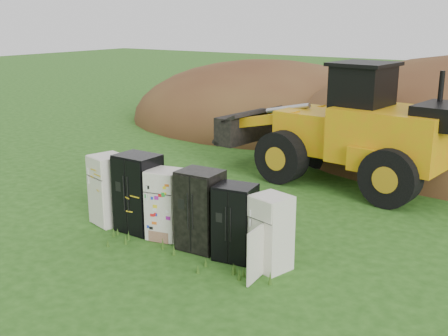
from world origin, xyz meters
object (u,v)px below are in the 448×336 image
(fridge_open_door, at_px, (271,233))
(fridge_black_right, at_px, (235,222))
(wheel_loader, at_px, (333,122))
(fridge_leftmost, at_px, (109,190))
(fridge_black_side, at_px, (139,193))
(fridge_dark_mid, at_px, (200,210))
(fridge_sticker, at_px, (165,204))

(fridge_open_door, bearing_deg, fridge_black_right, -165.61)
(wheel_loader, bearing_deg, fridge_leftmost, -108.15)
(fridge_black_side, relative_size, fridge_black_right, 1.15)
(fridge_black_side, relative_size, fridge_dark_mid, 1.05)
(fridge_sticker, height_order, wheel_loader, wheel_loader)
(fridge_black_side, distance_m, fridge_dark_mid, 1.94)
(fridge_leftmost, height_order, fridge_open_door, fridge_leftmost)
(fridge_sticker, relative_size, fridge_dark_mid, 0.92)
(fridge_dark_mid, xyz_separation_m, fridge_open_door, (1.88, -0.03, -0.12))
(fridge_black_side, bearing_deg, fridge_dark_mid, -0.98)
(fridge_open_door, relative_size, wheel_loader, 0.20)
(fridge_black_side, distance_m, fridge_black_right, 2.91)
(fridge_sticker, bearing_deg, wheel_loader, 67.29)
(fridge_black_side, distance_m, fridge_sticker, 0.86)
(fridge_leftmost, relative_size, fridge_sticker, 1.06)
(fridge_sticker, relative_size, fridge_black_right, 1.01)
(fridge_sticker, xyz_separation_m, fridge_black_right, (2.06, -0.07, -0.00))
(wheel_loader, bearing_deg, fridge_black_right, -77.44)
(fridge_black_right, bearing_deg, fridge_sticker, 168.92)
(fridge_open_door, bearing_deg, fridge_leftmost, -165.49)
(fridge_leftmost, relative_size, fridge_open_door, 1.11)
(fridge_dark_mid, bearing_deg, wheel_loader, 85.28)
(fridge_black_side, relative_size, fridge_open_door, 1.20)
(fridge_leftmost, distance_m, fridge_open_door, 4.81)
(fridge_leftmost, xyz_separation_m, fridge_black_side, (0.99, 0.04, 0.07))
(fridge_black_right, distance_m, wheel_loader, 7.07)
(fridge_black_side, bearing_deg, fridge_black_right, -1.03)
(fridge_black_side, bearing_deg, fridge_sticker, 0.11)
(fridge_open_door, bearing_deg, fridge_sticker, -166.49)
(fridge_black_side, bearing_deg, fridge_leftmost, -177.30)
(fridge_leftmost, xyz_separation_m, fridge_dark_mid, (2.93, -0.00, 0.03))
(fridge_dark_mid, distance_m, fridge_open_door, 1.88)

